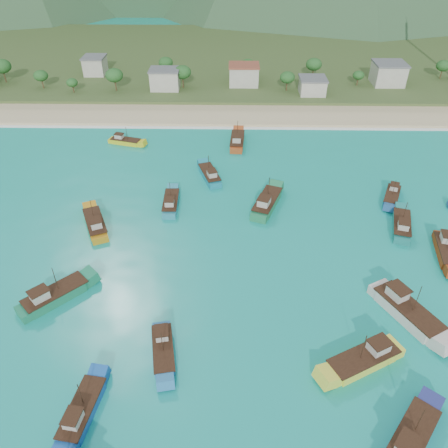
{
  "coord_description": "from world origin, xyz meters",
  "views": [
    {
      "loc": [
        -6.72,
        -49.28,
        52.48
      ],
      "look_at": [
        -7.93,
        18.0,
        3.0
      ],
      "focal_mm": 35.0,
      "sensor_mm": 36.0,
      "label": 1
    }
  ],
  "objects_px": {
    "boat_10": "(392,196)",
    "boat_19": "(163,350)",
    "boat_14": "(125,142)",
    "boat_12": "(410,440)",
    "boat_3": "(267,203)",
    "boat_13": "(171,203)",
    "boat_5": "(210,176)",
    "boat_21": "(364,360)",
    "boat_0": "(55,296)",
    "boat_24": "(446,251)",
    "boat_22": "(401,226)",
    "boat_9": "(82,412)",
    "boat_1": "(406,311)",
    "boat_28": "(237,141)",
    "boat_8": "(96,225)"
  },
  "relations": [
    {
      "from": "boat_10",
      "to": "boat_19",
      "type": "distance_m",
      "value": 61.43
    },
    {
      "from": "boat_10",
      "to": "boat_14",
      "type": "height_order",
      "value": "boat_10"
    },
    {
      "from": "boat_12",
      "to": "boat_14",
      "type": "bearing_deg",
      "value": 161.6
    },
    {
      "from": "boat_3",
      "to": "boat_10",
      "type": "height_order",
      "value": "boat_3"
    },
    {
      "from": "boat_13",
      "to": "boat_3",
      "type": "bearing_deg",
      "value": -1.57
    },
    {
      "from": "boat_5",
      "to": "boat_14",
      "type": "bearing_deg",
      "value": 123.78
    },
    {
      "from": "boat_14",
      "to": "boat_21",
      "type": "height_order",
      "value": "boat_21"
    },
    {
      "from": "boat_0",
      "to": "boat_19",
      "type": "height_order",
      "value": "boat_0"
    },
    {
      "from": "boat_13",
      "to": "boat_0",
      "type": "bearing_deg",
      "value": -121.1
    },
    {
      "from": "boat_12",
      "to": "boat_13",
      "type": "distance_m",
      "value": 61.29
    },
    {
      "from": "boat_24",
      "to": "boat_10",
      "type": "bearing_deg",
      "value": -66.03
    },
    {
      "from": "boat_5",
      "to": "boat_12",
      "type": "relative_size",
      "value": 0.98
    },
    {
      "from": "boat_22",
      "to": "boat_24",
      "type": "xyz_separation_m",
      "value": [
        5.87,
        -7.82,
        0.03
      ]
    },
    {
      "from": "boat_9",
      "to": "boat_19",
      "type": "height_order",
      "value": "boat_9"
    },
    {
      "from": "boat_1",
      "to": "boat_12",
      "type": "relative_size",
      "value": 1.22
    },
    {
      "from": "boat_14",
      "to": "boat_19",
      "type": "relative_size",
      "value": 0.94
    },
    {
      "from": "boat_19",
      "to": "boat_3",
      "type": "bearing_deg",
      "value": -125.07
    },
    {
      "from": "boat_3",
      "to": "boat_10",
      "type": "bearing_deg",
      "value": 28.5
    },
    {
      "from": "boat_12",
      "to": "boat_22",
      "type": "relative_size",
      "value": 0.98
    },
    {
      "from": "boat_14",
      "to": "boat_9",
      "type": "bearing_deg",
      "value": 22.8
    },
    {
      "from": "boat_13",
      "to": "boat_22",
      "type": "distance_m",
      "value": 47.47
    },
    {
      "from": "boat_12",
      "to": "boat_22",
      "type": "height_order",
      "value": "boat_12"
    },
    {
      "from": "boat_0",
      "to": "boat_21",
      "type": "height_order",
      "value": "boat_21"
    },
    {
      "from": "boat_28",
      "to": "boat_8",
      "type": "bearing_deg",
      "value": -123.17
    },
    {
      "from": "boat_0",
      "to": "boat_5",
      "type": "xyz_separation_m",
      "value": [
        23.56,
        39.9,
        -0.15
      ]
    },
    {
      "from": "boat_19",
      "to": "boat_24",
      "type": "relative_size",
      "value": 0.88
    },
    {
      "from": "boat_24",
      "to": "boat_9",
      "type": "bearing_deg",
      "value": 39.86
    },
    {
      "from": "boat_8",
      "to": "boat_22",
      "type": "distance_m",
      "value": 61.05
    },
    {
      "from": "boat_5",
      "to": "boat_24",
      "type": "xyz_separation_m",
      "value": [
        44.95,
        -27.17,
        0.07
      ]
    },
    {
      "from": "boat_5",
      "to": "boat_13",
      "type": "relative_size",
      "value": 1.06
    },
    {
      "from": "boat_3",
      "to": "boat_10",
      "type": "distance_m",
      "value": 28.02
    },
    {
      "from": "boat_9",
      "to": "boat_28",
      "type": "relative_size",
      "value": 0.89
    },
    {
      "from": "boat_9",
      "to": "boat_0",
      "type": "bearing_deg",
      "value": 125.5
    },
    {
      "from": "boat_1",
      "to": "boat_3",
      "type": "height_order",
      "value": "boat_1"
    },
    {
      "from": "boat_24",
      "to": "boat_1",
      "type": "bearing_deg",
      "value": 61.67
    },
    {
      "from": "boat_14",
      "to": "boat_22",
      "type": "xyz_separation_m",
      "value": [
        62.73,
        -37.37,
        0.17
      ]
    },
    {
      "from": "boat_0",
      "to": "boat_10",
      "type": "distance_m",
      "value": 71.47
    },
    {
      "from": "boat_0",
      "to": "boat_5",
      "type": "relative_size",
      "value": 1.0
    },
    {
      "from": "boat_10",
      "to": "boat_24",
      "type": "distance_m",
      "value": 19.53
    },
    {
      "from": "boat_14",
      "to": "boat_12",
      "type": "bearing_deg",
      "value": 47.39
    },
    {
      "from": "boat_3",
      "to": "boat_8",
      "type": "distance_m",
      "value": 35.61
    },
    {
      "from": "boat_19",
      "to": "boat_9",
      "type": "bearing_deg",
      "value": 36.39
    },
    {
      "from": "boat_1",
      "to": "boat_14",
      "type": "distance_m",
      "value": 82.52
    },
    {
      "from": "boat_22",
      "to": "boat_0",
      "type": "bearing_deg",
      "value": -145.48
    },
    {
      "from": "boat_1",
      "to": "boat_22",
      "type": "height_order",
      "value": "boat_1"
    },
    {
      "from": "boat_0",
      "to": "boat_22",
      "type": "height_order",
      "value": "boat_0"
    },
    {
      "from": "boat_1",
      "to": "boat_21",
      "type": "height_order",
      "value": "boat_1"
    },
    {
      "from": "boat_0",
      "to": "boat_14",
      "type": "xyz_separation_m",
      "value": [
        -0.09,
        57.93,
        -0.29
      ]
    },
    {
      "from": "boat_19",
      "to": "boat_21",
      "type": "height_order",
      "value": "boat_21"
    },
    {
      "from": "boat_12",
      "to": "boat_19",
      "type": "relative_size",
      "value": 1.09
    }
  ]
}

